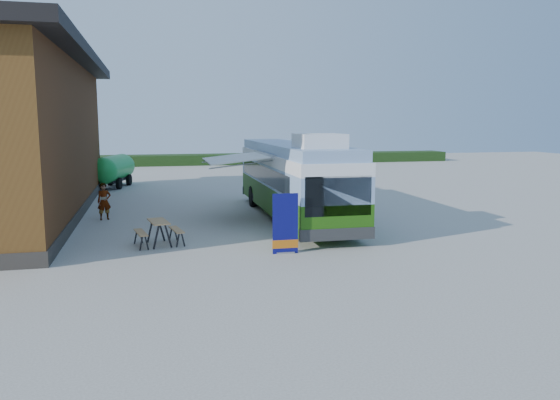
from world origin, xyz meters
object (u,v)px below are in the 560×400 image
object	(u,v)px
banner	(285,229)
picnic_table	(159,227)
person_b	(285,201)
slurry_tanker	(114,169)
bus	(294,177)
person_a	(104,201)

from	to	relation	value
banner	picnic_table	world-z (taller)	banner
banner	person_b	distance (m)	5.99
person_b	slurry_tanker	xyz separation A→B (m)	(-7.98, 14.49, 0.33)
picnic_table	person_b	xyz separation A→B (m)	(5.47, 3.60, 0.21)
person_b	bus	bearing A→B (deg)	147.88
person_a	slurry_tanker	distance (m)	12.41
person_a	person_b	size ratio (longest dim) A/B	0.94
picnic_table	person_a	size ratio (longest dim) A/B	1.07
bus	person_b	world-z (taller)	bus
bus	person_b	bearing A→B (deg)	-135.30
bus	slurry_tanker	distance (m)	16.39
person_b	picnic_table	bearing A→B (deg)	-42.60
banner	bus	bearing A→B (deg)	73.54
person_a	picnic_table	bearing A→B (deg)	-84.57
banner	person_b	xyz separation A→B (m)	(1.44, 5.81, 0.05)
banner	slurry_tanker	bearing A→B (deg)	108.71
person_a	banner	bearing A→B (deg)	-67.65
picnic_table	slurry_tanker	world-z (taller)	slurry_tanker
bus	person_a	bearing A→B (deg)	169.93
picnic_table	bus	bearing A→B (deg)	24.15
picnic_table	slurry_tanker	size ratio (longest dim) A/B	0.32
person_b	person_a	bearing A→B (deg)	-91.17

